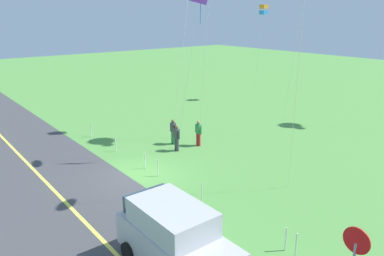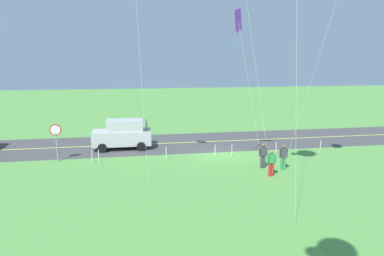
{
  "view_description": "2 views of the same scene",
  "coord_description": "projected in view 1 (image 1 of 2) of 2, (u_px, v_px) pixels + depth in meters",
  "views": [
    {
      "loc": [
        15.4,
        -8.8,
        7.88
      ],
      "look_at": [
        1.11,
        2.54,
        2.31
      ],
      "focal_mm": 35.09,
      "sensor_mm": 36.0,
      "label": 1
    },
    {
      "loc": [
        6.27,
        23.77,
        6.77
      ],
      "look_at": [
        2.5,
        1.79,
        2.37
      ],
      "focal_mm": 32.56,
      "sensor_mm": 36.0,
      "label": 2
    }
  ],
  "objects": [
    {
      "name": "fence_post_5",
      "position": [
        296.0,
        245.0,
        12.57
      ],
      "size": [
        0.05,
        0.05,
        0.9
      ],
      "primitive_type": "cylinder",
      "color": "silver",
      "rests_on": "ground"
    },
    {
      "name": "fence_post_4",
      "position": [
        202.0,
        192.0,
        16.27
      ],
      "size": [
        0.05,
        0.05,
        0.9
      ],
      "primitive_type": "cylinder",
      "color": "silver",
      "rests_on": "ground"
    },
    {
      "name": "fence_post_3",
      "position": [
        158.0,
        168.0,
        18.86
      ],
      "size": [
        0.05,
        0.05,
        0.9
      ],
      "primitive_type": "cylinder",
      "color": "silver",
      "rests_on": "ground"
    },
    {
      "name": "person_child_watcher",
      "position": [
        173.0,
        131.0,
        23.45
      ],
      "size": [
        0.58,
        0.22,
        1.6
      ],
      "rotation": [
        0.0,
        0.0,
        4.64
      ],
      "color": "#338C4C",
      "rests_on": "ground"
    },
    {
      "name": "fence_post_1",
      "position": [
        116.0,
        144.0,
        22.26
      ],
      "size": [
        0.05,
        0.05,
        0.9
      ],
      "primitive_type": "cylinder",
      "color": "silver",
      "rests_on": "ground"
    },
    {
      "name": "person_adult_companion",
      "position": [
        177.0,
        137.0,
        22.28
      ],
      "size": [
        0.58,
        0.22,
        1.6
      ],
      "rotation": [
        0.0,
        0.0,
        0.66
      ],
      "color": "#3F3F47",
      "rests_on": "ground"
    },
    {
      "name": "person_adult_near",
      "position": [
        198.0,
        132.0,
        23.16
      ],
      "size": [
        0.58,
        0.22,
        1.6
      ],
      "rotation": [
        0.0,
        0.0,
        6.08
      ],
      "color": "red",
      "rests_on": "ground"
    },
    {
      "name": "ground_plane",
      "position": [
        140.0,
        176.0,
        19.09
      ],
      "size": [
        120.0,
        120.0,
        0.1
      ],
      "primitive_type": "cube",
      "color": "#549342"
    },
    {
      "name": "fence_post_6",
      "position": [
        286.0,
        239.0,
        12.89
      ],
      "size": [
        0.05,
        0.05,
        0.9
      ],
      "primitive_type": "cylinder",
      "color": "silver",
      "rests_on": "ground"
    },
    {
      "name": "kite_cyan_top",
      "position": [
        264.0,
        10.0,
        33.95
      ],
      "size": [
        1.63,
        1.08,
        8.68
      ],
      "color": "silver",
      "rests_on": "ground"
    },
    {
      "name": "asphalt_road",
      "position": [
        62.0,
        198.0,
        16.69
      ],
      "size": [
        120.0,
        7.0,
        0.0
      ],
      "primitive_type": "cube",
      "color": "#424244",
      "rests_on": "ground"
    },
    {
      "name": "stop_sign",
      "position": [
        355.0,
        253.0,
        9.95
      ],
      "size": [
        0.76,
        0.08,
        2.56
      ],
      "color": "gray",
      "rests_on": "ground"
    },
    {
      "name": "fence_post_0",
      "position": [
        91.0,
        131.0,
        24.88
      ],
      "size": [
        0.05,
        0.05,
        0.9
      ],
      "primitive_type": "cylinder",
      "color": "silver",
      "rests_on": "ground"
    },
    {
      "name": "fence_post_2",
      "position": [
        145.0,
        161.0,
        19.78
      ],
      "size": [
        0.05,
        0.05,
        0.9
      ],
      "primitive_type": "cylinder",
      "color": "silver",
      "rests_on": "ground"
    },
    {
      "name": "road_centre_stripe",
      "position": [
        62.0,
        198.0,
        16.69
      ],
      "size": [
        120.0,
        0.16,
        0.0
      ],
      "primitive_type": "cube",
      "color": "#E5E04C",
      "rests_on": "asphalt_road"
    },
    {
      "name": "car_suv_foreground",
      "position": [
        175.0,
        239.0,
        11.71
      ],
      "size": [
        4.4,
        2.12,
        2.24
      ],
      "color": "#B7B7BC",
      "rests_on": "ground"
    }
  ]
}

